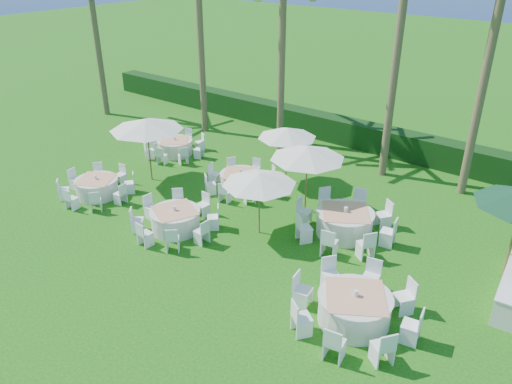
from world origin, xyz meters
TOP-DOWN VIEW (x-y plane):
  - ground at (0.00, 0.00)m, footprint 120.00×120.00m
  - hedge at (0.00, 12.00)m, footprint 34.00×1.00m
  - banquet_table_a at (-5.51, 0.94)m, footprint 2.89×2.89m
  - banquet_table_b at (-1.20, 1.00)m, footprint 3.02×3.02m
  - banquet_table_c at (5.90, 0.56)m, footprint 3.41×3.41m
  - banquet_table_d at (-6.18, 5.80)m, footprint 2.80×2.80m
  - banquet_table_e at (-1.42, 4.82)m, footprint 2.88×2.88m
  - banquet_table_f at (3.55, 4.33)m, footprint 3.44×3.44m
  - umbrella_a at (-4.97, 3.26)m, footprint 2.96×2.96m
  - umbrella_b at (1.20, 2.62)m, footprint 2.48×2.48m
  - umbrella_c at (-0.37, 6.51)m, footprint 2.37×2.37m
  - umbrella_d at (1.61, 4.89)m, footprint 2.68×2.68m
  - palm_a at (-7.35, 9.08)m, footprint 4.19×4.39m
  - palm_b at (-2.78, 9.46)m, footprint 4.17×4.40m
  - palm_c at (2.46, 9.68)m, footprint 4.27×4.36m
  - palm_d at (5.72, 9.99)m, footprint 4.32×4.32m
  - palm_f at (-13.77, 7.67)m, footprint 4.40×3.96m

SIDE VIEW (x-z plane):
  - ground at x=0.00m, z-range 0.00..0.00m
  - banquet_table_d at x=-6.18m, z-range -0.06..0.81m
  - banquet_table_e at x=-1.42m, z-range -0.06..0.82m
  - banquet_table_a at x=-5.51m, z-range -0.06..0.82m
  - banquet_table_b at x=-1.20m, z-range -0.06..0.86m
  - banquet_table_c at x=5.90m, z-range -0.06..0.96m
  - banquet_table_f at x=3.55m, z-range -0.06..0.97m
  - hedge at x=0.00m, z-range 0.00..1.20m
  - umbrella_b at x=1.20m, z-range 0.93..3.17m
  - umbrella_c at x=-0.37m, z-range 0.98..3.36m
  - umbrella_d at x=1.61m, z-range 1.05..3.60m
  - umbrella_a at x=-4.97m, z-range 1.10..3.77m
  - palm_f at x=-13.77m, z-range 0.44..8.11m
  - palm_b at x=-2.78m, z-range 0.44..8.32m
  - palm_d at x=5.72m, z-range 0.45..9.09m
  - palm_c at x=2.46m, z-range 0.48..11.55m
  - palm_a at x=-7.35m, z-range 0.48..11.60m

